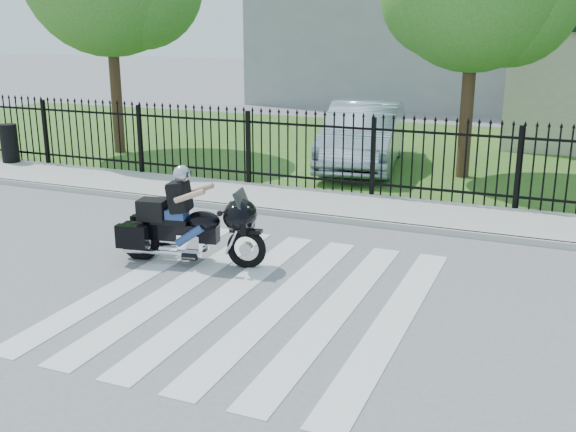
% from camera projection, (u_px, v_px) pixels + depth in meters
% --- Properties ---
extents(ground, '(120.00, 120.00, 0.00)m').
position_uv_depth(ground, '(255.00, 298.00, 9.52)').
color(ground, slate).
rests_on(ground, ground).
extents(crosswalk, '(5.00, 5.50, 0.01)m').
position_uv_depth(crosswalk, '(255.00, 297.00, 9.52)').
color(crosswalk, silver).
rests_on(crosswalk, ground).
extents(sidewalk, '(40.00, 2.00, 0.12)m').
position_uv_depth(sidewalk, '(358.00, 208.00, 13.94)').
color(sidewalk, '#ADAAA3').
rests_on(sidewalk, ground).
extents(curb, '(40.00, 0.12, 0.12)m').
position_uv_depth(curb, '(343.00, 220.00, 13.05)').
color(curb, '#ADAAA3').
rests_on(curb, ground).
extents(grass_strip, '(40.00, 12.00, 0.02)m').
position_uv_depth(grass_strip, '(426.00, 152.00, 20.16)').
color(grass_strip, '#365F20').
rests_on(grass_strip, ground).
extents(iron_fence, '(26.00, 0.04, 1.80)m').
position_uv_depth(iron_fence, '(373.00, 159.00, 14.59)').
color(iron_fence, black).
rests_on(iron_fence, ground).
extents(motorcycle_rider, '(2.46, 1.06, 1.64)m').
position_uv_depth(motorcycle_rider, '(187.00, 223.00, 10.74)').
color(motorcycle_rider, black).
rests_on(motorcycle_rider, ground).
extents(parked_car, '(2.59, 5.38, 1.70)m').
position_uv_depth(parked_car, '(363.00, 135.00, 17.89)').
color(parked_car, '#8DA2B2').
rests_on(parked_car, grass_strip).
extents(litter_bin, '(0.60, 0.60, 1.02)m').
position_uv_depth(litter_bin, '(9.00, 143.00, 18.10)').
color(litter_bin, black).
rests_on(litter_bin, sidewalk).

